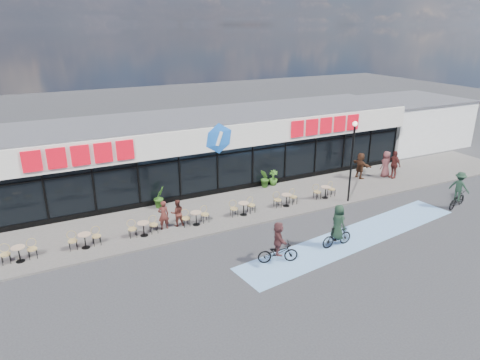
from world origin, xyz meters
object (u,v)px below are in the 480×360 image
object	(u,v)px
patron_right	(177,213)
pedestrian_a	(394,164)
lamp_post	(352,155)
pedestrian_b	(360,165)
potted_plant_right	(273,178)
cyclist_b	(458,193)
cyclist_a	(338,229)
bistro_set_0	(19,252)
pedestrian_c	(386,164)
potted_plant_left	(159,197)
potted_plant_mid	(265,179)
patron_left	(164,215)

from	to	relation	value
patron_right	pedestrian_a	xyz separation A→B (m)	(16.07, 0.56, 0.24)
lamp_post	pedestrian_b	size ratio (longest dim) A/B	2.69
potted_plant_right	cyclist_b	world-z (taller)	cyclist_b
pedestrian_a	cyclist_a	world-z (taller)	cyclist_a
lamp_post	cyclist_b	distance (m)	6.68
bistro_set_0	pedestrian_c	bearing A→B (deg)	3.15
cyclist_a	cyclist_b	world-z (taller)	cyclist_b
potted_plant_left	potted_plant_mid	xyz separation A→B (m)	(7.18, 0.06, -0.02)
cyclist_a	potted_plant_mid	bearing A→B (deg)	85.22
potted_plant_left	pedestrian_c	xyz separation A→B (m)	(15.94, -1.82, 0.28)
cyclist_a	cyclist_b	distance (m)	9.47
pedestrian_c	patron_left	bearing A→B (deg)	-7.66
lamp_post	cyclist_b	xyz separation A→B (m)	(5.29, -3.48, -2.13)
bistro_set_0	potted_plant_right	size ratio (longest dim) A/B	1.51
pedestrian_c	cyclist_a	xyz separation A→B (m)	(-9.46, -6.52, -0.11)
cyclist_a	cyclist_b	xyz separation A→B (m)	(9.44, 0.64, 0.01)
potted_plant_left	pedestrian_a	distance (m)	16.39
pedestrian_b	pedestrian_c	distance (m)	1.92
cyclist_a	lamp_post	bearing A→B (deg)	44.73
potted_plant_mid	potted_plant_right	bearing A→B (deg)	13.15
bistro_set_0	lamp_post	bearing A→B (deg)	-3.49
potted_plant_left	pedestrian_c	bearing A→B (deg)	-6.52
lamp_post	patron_left	distance (m)	11.53
potted_plant_left	bistro_set_0	bearing A→B (deg)	-157.48
patron_right	cyclist_a	xyz separation A→B (m)	(6.32, -5.49, 0.07)
bistro_set_0	pedestrian_b	size ratio (longest dim) A/B	0.84
bistro_set_0	patron_left	size ratio (longest dim) A/B	0.96
potted_plant_mid	pedestrian_b	bearing A→B (deg)	-10.82
lamp_post	potted_plant_left	xyz separation A→B (m)	(-10.63, 4.22, -2.31)
potted_plant_left	patron_right	size ratio (longest dim) A/B	0.87
bistro_set_0	potted_plant_left	distance (m)	8.12
lamp_post	bistro_set_0	size ratio (longest dim) A/B	3.21
potted_plant_right	pedestrian_b	distance (m)	6.37
potted_plant_mid	patron_right	bearing A→B (deg)	-157.55
lamp_post	pedestrian_c	bearing A→B (deg)	24.30
potted_plant_right	bistro_set_0	bearing A→B (deg)	-167.77
pedestrian_b	cyclist_b	world-z (taller)	cyclist_b
patron_left	pedestrian_a	distance (m)	16.86
cyclist_b	patron_left	bearing A→B (deg)	163.83
bistro_set_0	pedestrian_b	xyz separation A→B (m)	(21.60, 1.85, 0.46)
potted_plant_left	potted_plant_mid	size ratio (longest dim) A/B	1.04
pedestrian_a	cyclist_b	world-z (taller)	cyclist_b
patron_left	cyclist_b	world-z (taller)	cyclist_b
bistro_set_0	potted_plant_right	distance (m)	15.78
lamp_post	cyclist_b	size ratio (longest dim) A/B	2.23
bistro_set_0	cyclist_a	world-z (taller)	cyclist_a
pedestrian_b	cyclist_a	distance (m)	10.40
potted_plant_mid	cyclist_b	bearing A→B (deg)	-41.59
potted_plant_mid	pedestrian_b	size ratio (longest dim) A/B	0.68
potted_plant_right	pedestrian_c	xyz separation A→B (m)	(8.02, -2.05, 0.41)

